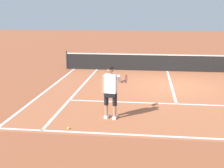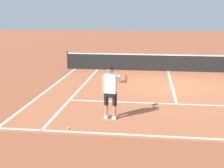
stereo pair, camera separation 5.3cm
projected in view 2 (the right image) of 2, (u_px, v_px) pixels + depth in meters
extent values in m
plane|color=#9E5133|center=(172.00, 86.00, 14.06)|extent=(80.00, 80.00, 0.00)
cube|color=#B2603D|center=(174.00, 93.00, 12.91)|extent=(10.98, 9.90, 0.00)
cube|color=white|center=(186.00, 138.00, 8.33)|extent=(10.98, 0.10, 0.01)
cube|color=white|center=(177.00, 104.00, 11.32)|extent=(8.23, 0.10, 0.01)
cube|color=white|center=(171.00, 84.00, 14.41)|extent=(0.10, 6.40, 0.01)
cube|color=white|center=(79.00, 89.00, 13.42)|extent=(0.10, 9.50, 0.01)
cube|color=white|center=(49.00, 88.00, 13.59)|extent=(0.10, 9.50, 0.01)
cylinder|color=#333338|center=(68.00, 60.00, 18.10)|extent=(0.08, 0.08, 1.07)
cube|color=black|center=(168.00, 63.00, 17.39)|extent=(11.84, 0.02, 0.91)
cube|color=white|center=(169.00, 55.00, 17.27)|extent=(11.84, 0.03, 0.06)
cube|color=white|center=(107.00, 116.00, 9.89)|extent=(0.15, 0.29, 0.09)
cube|color=white|center=(115.00, 117.00, 9.82)|extent=(0.15, 0.29, 0.09)
cylinder|color=#A37556|center=(106.00, 110.00, 9.80)|extent=(0.11, 0.11, 0.36)
cylinder|color=black|center=(106.00, 99.00, 9.71)|extent=(0.14, 0.14, 0.41)
cylinder|color=#A37556|center=(115.00, 111.00, 9.73)|extent=(0.11, 0.11, 0.36)
cylinder|color=black|center=(115.00, 99.00, 9.64)|extent=(0.14, 0.14, 0.41)
cube|color=black|center=(110.00, 94.00, 9.63)|extent=(0.36, 0.24, 0.20)
cube|color=white|center=(110.00, 84.00, 9.56)|extent=(0.41, 0.27, 0.60)
cylinder|color=#A37556|center=(103.00, 85.00, 9.63)|extent=(0.09, 0.09, 0.62)
cylinder|color=white|center=(119.00, 79.00, 9.54)|extent=(0.12, 0.27, 0.29)
cylinder|color=#A37556|center=(122.00, 82.00, 9.76)|extent=(0.12, 0.30, 0.14)
sphere|color=#A37556|center=(110.00, 70.00, 9.46)|extent=(0.21, 0.21, 0.21)
ellipsoid|color=black|center=(110.00, 68.00, 9.43)|extent=(0.22, 0.22, 0.12)
cylinder|color=#232326|center=(124.00, 81.00, 9.97)|extent=(0.06, 0.20, 0.03)
cylinder|color=red|center=(125.00, 80.00, 10.11)|extent=(0.04, 0.10, 0.02)
torus|color=red|center=(126.00, 79.00, 10.28)|extent=(0.07, 0.30, 0.30)
cylinder|color=silver|center=(126.00, 79.00, 10.28)|extent=(0.04, 0.25, 0.25)
sphere|color=#CCE02D|center=(68.00, 128.00, 8.93)|extent=(0.07, 0.07, 0.07)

